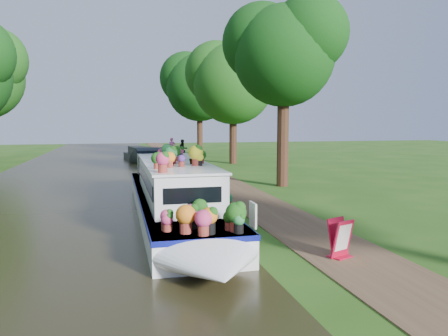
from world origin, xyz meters
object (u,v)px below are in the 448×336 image
Objects in this scene: second_boat at (140,155)px; sandwich_board at (340,240)px; pedestrian_dark at (183,149)px; plant_boat at (175,194)px; pedestrian_pink at (172,148)px.

second_boat is 27.02m from sandwich_board.
second_boat is at bearing -179.65° from pedestrian_dark.
plant_boat reaches higher than pedestrian_pink.
pedestrian_dark reaches higher than sandwich_board.
second_boat is at bearing 74.27° from sandwich_board.
second_boat is at bearing 90.06° from plant_boat.
pedestrian_dark reaches higher than second_boat.
pedestrian_dark is at bearing 81.03° from plant_boat.
plant_boat is at bearing 101.17° from sandwich_board.
second_boat is 6.95× the size of sandwich_board.
second_boat is 3.71× the size of pedestrian_dark.
pedestrian_pink is (2.92, 24.88, 0.05)m from plant_boat.
pedestrian_dark is at bearing 66.51° from sandwich_board.
sandwich_board is at bearing -79.19° from pedestrian_pink.
plant_boat is at bearing -86.37° from pedestrian_pink.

